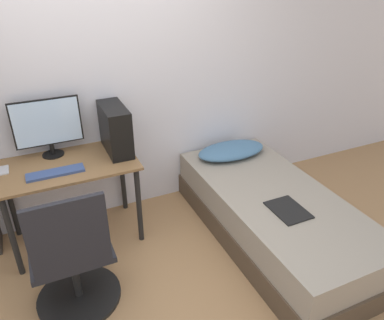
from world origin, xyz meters
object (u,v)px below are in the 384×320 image
bed (273,215)px  monitor (48,125)px  office_chair (73,264)px  pc_tower (115,129)px  keyboard (56,173)px

bed → monitor: size_ratio=3.81×
office_chair → bed: bearing=2.0°
bed → monitor: monitor is taller
bed → pc_tower: (-1.10, 0.75, 0.70)m
bed → keyboard: keyboard is taller
bed → monitor: bearing=150.7°
keyboard → office_chair: bearing=-91.8°
keyboard → monitor: bearing=86.4°
office_chair → monitor: (0.04, 0.95, 0.61)m
office_chair → monitor: size_ratio=1.88×
bed → keyboard: (-1.61, 0.56, 0.51)m
bed → pc_tower: 1.50m
keyboard → pc_tower: 0.58m
bed → pc_tower: pc_tower is taller
office_chair → monitor: monitor is taller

